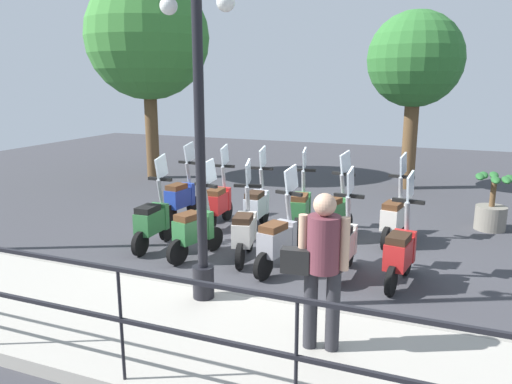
# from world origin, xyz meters

# --- Properties ---
(ground_plane) EXTENTS (28.00, 28.00, 0.00)m
(ground_plane) POSITION_xyz_m (0.00, 0.00, 0.00)
(ground_plane) COLOR #38383D
(promenade_walkway) EXTENTS (2.20, 20.00, 0.15)m
(promenade_walkway) POSITION_xyz_m (-3.15, 0.00, 0.07)
(promenade_walkway) COLOR #A39E93
(promenade_walkway) RESTS_ON ground_plane
(fence_railing) EXTENTS (0.04, 16.03, 1.07)m
(fence_railing) POSITION_xyz_m (-4.20, 0.00, 0.91)
(fence_railing) COLOR black
(fence_railing) RESTS_ON promenade_walkway
(lamp_post_near) EXTENTS (0.26, 0.90, 3.93)m
(lamp_post_near) POSITION_xyz_m (-2.40, 0.15, 1.88)
(lamp_post_near) COLOR black
(lamp_post_near) RESTS_ON promenade_walkway
(pedestrian_with_bag) EXTENTS (0.36, 0.64, 1.59)m
(pedestrian_with_bag) POSITION_xyz_m (-3.03, -1.47, 1.08)
(pedestrian_with_bag) COLOR #28282D
(pedestrian_with_bag) RESTS_ON promenade_walkway
(tree_large) EXTENTS (3.34, 3.34, 5.54)m
(tree_large) POSITION_xyz_m (4.49, 5.39, 3.85)
(tree_large) COLOR brown
(tree_large) RESTS_ON ground_plane
(tree_distant) EXTENTS (2.34, 2.34, 4.42)m
(tree_distant) POSITION_xyz_m (5.74, -1.49, 3.20)
(tree_distant) COLOR brown
(tree_distant) RESTS_ON ground_plane
(potted_palm) EXTENTS (1.06, 0.66, 1.05)m
(potted_palm) POSITION_xyz_m (2.56, -3.31, 0.45)
(potted_palm) COLOR slate
(potted_palm) RESTS_ON ground_plane
(scooter_near_0) EXTENTS (1.23, 0.45, 1.54)m
(scooter_near_0) POSITION_xyz_m (-0.75, -2.01, 0.48)
(scooter_near_0) COLOR black
(scooter_near_0) RESTS_ON ground_plane
(scooter_near_1) EXTENTS (1.23, 0.44, 1.54)m
(scooter_near_1) POSITION_xyz_m (-0.73, -1.21, 0.48)
(scooter_near_1) COLOR black
(scooter_near_1) RESTS_ON ground_plane
(scooter_near_2) EXTENTS (1.22, 0.50, 1.54)m
(scooter_near_2) POSITION_xyz_m (-0.89, -0.30, 0.48)
(scooter_near_2) COLOR black
(scooter_near_2) RESTS_ON ground_plane
(scooter_near_3) EXTENTS (1.22, 0.50, 1.54)m
(scooter_near_3) POSITION_xyz_m (-0.64, 0.35, 0.48)
(scooter_near_3) COLOR black
(scooter_near_3) RESTS_ON ground_plane
(scooter_near_4) EXTENTS (1.21, 0.52, 1.54)m
(scooter_near_4) POSITION_xyz_m (-0.84, 1.11, 0.48)
(scooter_near_4) COLOR black
(scooter_near_4) RESTS_ON ground_plane
(scooter_near_5) EXTENTS (1.23, 0.44, 1.54)m
(scooter_near_5) POSITION_xyz_m (-0.71, 1.98, 0.48)
(scooter_near_5) COLOR black
(scooter_near_5) RESTS_ON ground_plane
(scooter_far_0) EXTENTS (1.23, 0.47, 1.54)m
(scooter_far_0) POSITION_xyz_m (1.03, -1.72, 0.48)
(scooter_far_0) COLOR black
(scooter_far_0) RESTS_ON ground_plane
(scooter_far_1) EXTENTS (1.20, 0.55, 1.54)m
(scooter_far_1) POSITION_xyz_m (0.92, -0.70, 0.48)
(scooter_far_1) COLOR black
(scooter_far_1) RESTS_ON ground_plane
(scooter_far_2) EXTENTS (1.23, 0.45, 1.54)m
(scooter_far_2) POSITION_xyz_m (1.02, -0.05, 0.48)
(scooter_far_2) COLOR black
(scooter_far_2) RESTS_ON ground_plane
(scooter_far_3) EXTENTS (1.23, 0.44, 1.54)m
(scooter_far_3) POSITION_xyz_m (0.89, 0.76, 0.48)
(scooter_far_3) COLOR black
(scooter_far_3) RESTS_ON ground_plane
(scooter_far_4) EXTENTS (1.23, 0.44, 1.54)m
(scooter_far_4) POSITION_xyz_m (0.86, 1.53, 0.48)
(scooter_far_4) COLOR black
(scooter_far_4) RESTS_ON ground_plane
(scooter_far_5) EXTENTS (1.23, 0.44, 1.54)m
(scooter_far_5) POSITION_xyz_m (0.95, 2.41, 0.48)
(scooter_far_5) COLOR black
(scooter_far_5) RESTS_ON ground_plane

